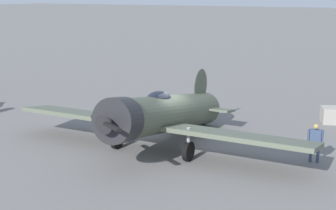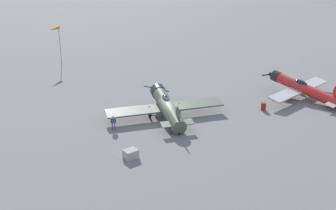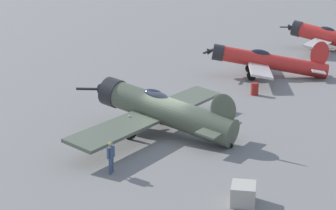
% 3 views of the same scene
% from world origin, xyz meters
% --- Properties ---
extents(ground_plane, '(400.00, 400.00, 0.00)m').
position_xyz_m(ground_plane, '(0.00, 0.00, 0.00)').
color(ground_plane, slate).
extents(airplane_foreground, '(9.98, 13.26, 3.01)m').
position_xyz_m(airplane_foreground, '(0.50, 0.01, 1.46)').
color(airplane_foreground, '#4C5442').
rests_on(airplane_foreground, ground_plane).
extents(ground_crew_mechanic, '(0.31, 0.59, 1.55)m').
position_xyz_m(ground_crew_mechanic, '(-0.88, 6.11, 0.94)').
color(ground_crew_mechanic, '#384766').
rests_on(ground_crew_mechanic, ground_plane).
extents(equipment_crate, '(1.39, 1.51, 0.81)m').
position_xyz_m(equipment_crate, '(-7.40, 5.57, 0.41)').
color(equipment_crate, '#9E998E').
rests_on(equipment_crate, ground_plane).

